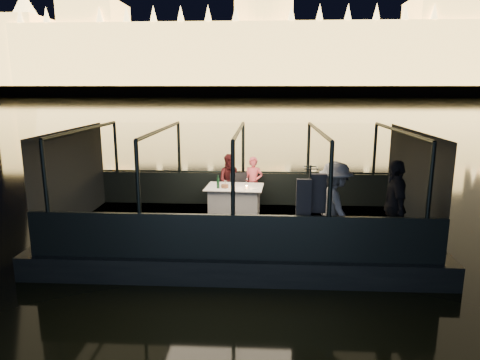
# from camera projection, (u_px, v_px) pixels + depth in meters

# --- Properties ---
(river_water) EXTENTS (500.00, 500.00, 0.00)m
(river_water) POSITION_uv_depth(u_px,v_px,m) (261.00, 105.00, 88.37)
(river_water) COLOR black
(river_water) RESTS_ON ground
(boat_hull) EXTENTS (8.60, 4.40, 1.00)m
(boat_hull) POSITION_uv_depth(u_px,v_px,m) (239.00, 246.00, 10.34)
(boat_hull) COLOR black
(boat_hull) RESTS_ON river_water
(boat_deck) EXTENTS (8.00, 4.00, 0.04)m
(boat_deck) POSITION_uv_depth(u_px,v_px,m) (239.00, 227.00, 10.24)
(boat_deck) COLOR black
(boat_deck) RESTS_ON boat_hull
(gunwale_port) EXTENTS (8.00, 0.08, 0.90)m
(gunwale_port) POSITION_uv_depth(u_px,v_px,m) (243.00, 189.00, 12.09)
(gunwale_port) COLOR black
(gunwale_port) RESTS_ON boat_deck
(gunwale_starboard) EXTENTS (8.00, 0.08, 0.90)m
(gunwale_starboard) POSITION_uv_depth(u_px,v_px,m) (233.00, 237.00, 8.18)
(gunwale_starboard) COLOR black
(gunwale_starboard) RESTS_ON boat_deck
(cabin_glass_port) EXTENTS (8.00, 0.02, 1.40)m
(cabin_glass_port) POSITION_uv_depth(u_px,v_px,m) (243.00, 148.00, 11.84)
(cabin_glass_port) COLOR #99B2B2
(cabin_glass_port) RESTS_ON gunwale_port
(cabin_glass_starboard) EXTENTS (8.00, 0.02, 1.40)m
(cabin_glass_starboard) POSITION_uv_depth(u_px,v_px,m) (233.00, 179.00, 7.94)
(cabin_glass_starboard) COLOR #99B2B2
(cabin_glass_starboard) RESTS_ON gunwale_starboard
(cabin_roof_glass) EXTENTS (8.00, 4.00, 0.02)m
(cabin_roof_glass) POSITION_uv_depth(u_px,v_px,m) (239.00, 130.00, 9.74)
(cabin_roof_glass) COLOR #99B2B2
(cabin_roof_glass) RESTS_ON boat_deck
(end_wall_fore) EXTENTS (0.02, 4.00, 2.30)m
(end_wall_fore) POSITION_uv_depth(u_px,v_px,m) (72.00, 178.00, 10.20)
(end_wall_fore) COLOR black
(end_wall_fore) RESTS_ON boat_deck
(end_wall_aft) EXTENTS (0.02, 4.00, 2.30)m
(end_wall_aft) POSITION_uv_depth(u_px,v_px,m) (413.00, 182.00, 9.77)
(end_wall_aft) COLOR black
(end_wall_aft) RESTS_ON boat_deck
(canopy_ribs) EXTENTS (8.00, 4.00, 2.30)m
(canopy_ribs) POSITION_uv_depth(u_px,v_px,m) (239.00, 179.00, 9.99)
(canopy_ribs) COLOR black
(canopy_ribs) RESTS_ON boat_deck
(embankment) EXTENTS (400.00, 140.00, 6.00)m
(embankment) POSITION_uv_depth(u_px,v_px,m) (263.00, 92.00, 214.94)
(embankment) COLOR #423D33
(embankment) RESTS_ON ground
(parliament_building) EXTENTS (220.00, 32.00, 60.00)m
(parliament_building) POSITION_uv_depth(u_px,v_px,m) (263.00, 23.00, 174.81)
(parliament_building) COLOR #F2D18C
(parliament_building) RESTS_ON embankment
(dining_table_central) EXTENTS (1.51, 1.14, 0.77)m
(dining_table_central) POSITION_uv_depth(u_px,v_px,m) (235.00, 201.00, 11.04)
(dining_table_central) COLOR silver
(dining_table_central) RESTS_ON boat_deck
(chair_port_left) EXTENTS (0.55, 0.55, 0.98)m
(chair_port_left) POSITION_uv_depth(u_px,v_px,m) (238.00, 194.00, 11.46)
(chair_port_left) COLOR black
(chair_port_left) RESTS_ON boat_deck
(chair_port_right) EXTENTS (0.48, 0.48, 0.84)m
(chair_port_right) POSITION_uv_depth(u_px,v_px,m) (250.00, 193.00, 11.58)
(chair_port_right) COLOR black
(chair_port_right) RESTS_ON boat_deck
(coat_stand) EXTENTS (0.62, 0.55, 1.83)m
(coat_stand) POSITION_uv_depth(u_px,v_px,m) (309.00, 212.00, 8.25)
(coat_stand) COLOR black
(coat_stand) RESTS_ON boat_deck
(person_woman_coral) EXTENTS (0.56, 0.42, 1.42)m
(person_woman_coral) POSITION_uv_depth(u_px,v_px,m) (253.00, 181.00, 11.64)
(person_woman_coral) COLOR #ED565F
(person_woman_coral) RESTS_ON boat_deck
(person_man_maroon) EXTENTS (0.72, 0.57, 1.49)m
(person_man_maroon) POSITION_uv_depth(u_px,v_px,m) (231.00, 181.00, 11.67)
(person_man_maroon) COLOR #431214
(person_man_maroon) RESTS_ON boat_deck
(passenger_stripe) EXTENTS (1.02, 1.35, 1.85)m
(passenger_stripe) POSITION_uv_depth(u_px,v_px,m) (334.00, 211.00, 8.52)
(passenger_stripe) COLOR silver
(passenger_stripe) RESTS_ON boat_deck
(passenger_dark) EXTENTS (0.54, 1.14, 1.89)m
(passenger_dark) POSITION_uv_depth(u_px,v_px,m) (394.00, 211.00, 8.52)
(passenger_dark) COLOR black
(passenger_dark) RESTS_ON boat_deck
(wine_bottle) EXTENTS (0.09, 0.09, 0.34)m
(wine_bottle) POSITION_uv_depth(u_px,v_px,m) (218.00, 182.00, 10.75)
(wine_bottle) COLOR #13351D
(wine_bottle) RESTS_ON dining_table_central
(bread_basket) EXTENTS (0.21, 0.21, 0.07)m
(bread_basket) POSITION_uv_depth(u_px,v_px,m) (225.00, 186.00, 10.84)
(bread_basket) COLOR brown
(bread_basket) RESTS_ON dining_table_central
(amber_candle) EXTENTS (0.06, 0.06, 0.07)m
(amber_candle) POSITION_uv_depth(u_px,v_px,m) (247.00, 187.00, 10.74)
(amber_candle) COLOR #FF993F
(amber_candle) RESTS_ON dining_table_central
(plate_near) EXTENTS (0.28, 0.28, 0.01)m
(plate_near) POSITION_uv_depth(u_px,v_px,m) (255.00, 188.00, 10.72)
(plate_near) COLOR white
(plate_near) RESTS_ON dining_table_central
(plate_far) EXTENTS (0.29, 0.29, 0.02)m
(plate_far) POSITION_uv_depth(u_px,v_px,m) (228.00, 186.00, 11.00)
(plate_far) COLOR white
(plate_far) RESTS_ON dining_table_central
(wine_glass_white) EXTENTS (0.07, 0.07, 0.21)m
(wine_glass_white) POSITION_uv_depth(u_px,v_px,m) (225.00, 185.00, 10.74)
(wine_glass_white) COLOR silver
(wine_glass_white) RESTS_ON dining_table_central
(wine_glass_red) EXTENTS (0.07, 0.07, 0.19)m
(wine_glass_red) POSITION_uv_depth(u_px,v_px,m) (247.00, 182.00, 10.99)
(wine_glass_red) COLOR silver
(wine_glass_red) RESTS_ON dining_table_central
(wine_glass_empty) EXTENTS (0.07, 0.07, 0.19)m
(wine_glass_empty) POSITION_uv_depth(u_px,v_px,m) (245.00, 186.00, 10.56)
(wine_glass_empty) COLOR silver
(wine_glass_empty) RESTS_ON dining_table_central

